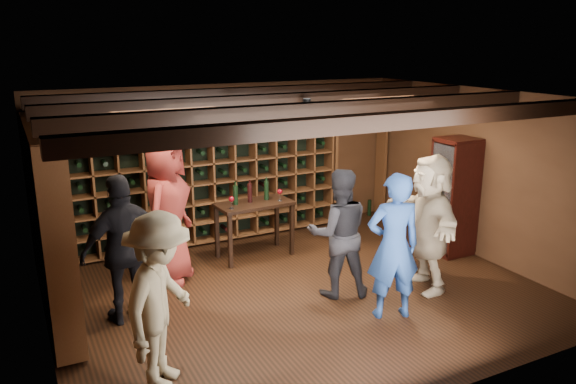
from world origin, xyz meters
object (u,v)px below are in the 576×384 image
man_grey_suit (339,233)px  tasting_table (254,209)px  guest_red_floral (167,210)px  guest_beige (429,222)px  guest_khaki (160,301)px  display_cabinet (454,199)px  guest_woman_black (125,249)px  man_blue_shirt (393,246)px

man_grey_suit → tasting_table: man_grey_suit is taller
guest_red_floral → man_grey_suit: bearing=-91.2°
guest_beige → guest_khaki: bearing=-67.9°
display_cabinet → guest_khaki: 4.97m
guest_red_floral → guest_beige: (2.94, -1.75, -0.09)m
guest_red_floral → guest_woman_black: guest_red_floral is taller
guest_beige → man_grey_suit: bearing=-93.3°
display_cabinet → guest_red_floral: 4.21m
guest_khaki → tasting_table: size_ratio=1.47×
man_blue_shirt → man_grey_suit: bearing=-55.4°
guest_woman_black → guest_khaki: bearing=79.5°
guest_woman_black → man_blue_shirt: bearing=142.8°
man_blue_shirt → guest_khaki: 2.74m
guest_beige → tasting_table: 2.56m
guest_red_floral → guest_woman_black: 1.15m
man_grey_suit → guest_red_floral: (-1.80, 1.41, 0.16)m
man_blue_shirt → guest_khaki: size_ratio=1.03×
guest_red_floral → guest_khaki: size_ratio=1.17×
guest_khaki → tasting_table: (2.06, 2.58, -0.10)m
tasting_table → guest_beige: bearing=-55.9°
man_blue_shirt → guest_red_floral: 3.00m
guest_woman_black → man_grey_suit: bearing=156.3°
tasting_table → display_cabinet: bearing=-28.0°
man_grey_suit → man_blue_shirt: bearing=127.1°
guest_woman_black → tasting_table: bearing=-163.2°
guest_beige → tasting_table: guest_beige is taller
guest_khaki → guest_beige: (3.63, 0.56, 0.05)m
guest_khaki → display_cabinet: bearing=-36.3°
display_cabinet → guest_red_floral: guest_red_floral is taller
man_grey_suit → guest_khaki: bearing=39.4°
guest_red_floral → display_cabinet: bearing=-66.3°
display_cabinet → tasting_table: size_ratio=1.52×
display_cabinet → guest_woman_black: bearing=179.1°
display_cabinet → guest_khaki: (-4.79, -1.35, -0.01)m
man_grey_suit → guest_khaki: 2.64m
man_grey_suit → guest_woman_black: (-2.52, 0.53, 0.05)m
man_grey_suit → guest_red_floral: size_ratio=0.83×
guest_woman_black → tasting_table: 2.40m
tasting_table → man_grey_suit: bearing=-79.5°
man_grey_suit → guest_beige: bearing=-177.2°
display_cabinet → guest_beige: bearing=-145.6°
guest_woman_black → guest_beige: guest_beige is taller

